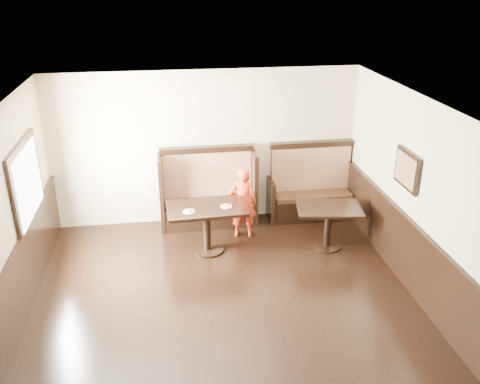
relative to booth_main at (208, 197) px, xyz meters
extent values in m
plane|color=black|center=(0.00, -3.30, -0.53)|extent=(7.00, 7.00, 0.00)
plane|color=#BEAD8A|center=(0.00, 0.20, 0.87)|extent=(5.50, 0.00, 5.50)
plane|color=#BEAD8A|center=(2.75, -3.30, 0.87)|extent=(0.00, 7.00, 7.00)
plane|color=white|center=(0.00, -3.30, 2.27)|extent=(7.00, 7.00, 0.00)
cube|color=black|center=(-2.72, -3.30, -0.03)|extent=(0.05, 6.90, 1.00)
cube|color=black|center=(2.72, -3.30, -0.03)|extent=(0.05, 6.90, 1.00)
cube|color=black|center=(-2.71, -1.40, 1.02)|extent=(0.05, 1.50, 1.20)
cube|color=white|center=(-2.69, -1.40, 1.02)|extent=(0.01, 1.30, 1.00)
cube|color=black|center=(2.71, -2.10, 1.17)|extent=(0.04, 0.70, 0.55)
cube|color=olive|center=(2.69, -2.10, 1.17)|extent=(0.01, 0.60, 0.45)
cube|color=black|center=(0.00, -0.08, -0.32)|extent=(1.60, 0.50, 0.42)
cube|color=#382011|center=(0.00, -0.08, -0.07)|extent=(1.54, 0.46, 0.09)
cube|color=#47100E|center=(0.00, 0.13, 0.37)|extent=(1.60, 0.12, 0.92)
cube|color=black|center=(0.00, 0.13, 0.87)|extent=(1.68, 0.16, 0.10)
cube|color=black|center=(-0.84, 0.02, 0.15)|extent=(0.07, 0.72, 1.36)
cube|color=black|center=(0.84, 0.02, 0.15)|extent=(0.07, 0.72, 1.36)
cube|color=black|center=(1.95, -0.08, -0.32)|extent=(1.50, 0.50, 0.42)
cube|color=#382011|center=(1.95, -0.08, -0.07)|extent=(1.44, 0.46, 0.09)
cube|color=#47100E|center=(1.95, 0.13, 0.37)|extent=(1.50, 0.12, 0.92)
cube|color=black|center=(1.95, 0.13, 0.87)|extent=(1.58, 0.16, 0.10)
cube|color=black|center=(1.16, 0.02, -0.13)|extent=(0.07, 0.72, 0.80)
cube|color=black|center=(2.74, 0.02, -0.13)|extent=(0.07, 0.72, 0.80)
cube|color=black|center=(-0.12, -1.03, 0.26)|extent=(1.31, 0.85, 0.05)
cylinder|color=black|center=(-0.12, -1.03, -0.15)|extent=(0.13, 0.13, 0.74)
cylinder|color=black|center=(-0.12, -1.03, -0.51)|extent=(0.55, 0.55, 0.03)
cube|color=black|center=(1.90, -1.20, 0.19)|extent=(1.16, 0.85, 0.05)
cylinder|color=black|center=(1.90, -1.20, -0.18)|extent=(0.12, 0.12, 0.68)
cylinder|color=black|center=(1.90, -1.20, -0.51)|extent=(0.50, 0.50, 0.03)
imported|color=red|center=(0.55, -0.60, 0.12)|extent=(0.50, 0.36, 1.29)
cylinder|color=white|center=(-0.41, -1.17, 0.29)|extent=(0.19, 0.19, 0.01)
cylinder|color=tan|center=(-0.41, -1.17, 0.30)|extent=(0.12, 0.12, 0.02)
cylinder|color=#EABA54|center=(-0.41, -1.17, 0.32)|extent=(0.10, 0.10, 0.01)
cylinder|color=white|center=(0.20, -1.07, 0.29)|extent=(0.19, 0.19, 0.01)
cylinder|color=tan|center=(0.20, -1.07, 0.30)|extent=(0.12, 0.12, 0.02)
cylinder|color=#EABA54|center=(0.20, -1.07, 0.31)|extent=(0.10, 0.10, 0.01)
camera|label=1|loc=(-0.70, -8.48, 3.81)|focal=38.00mm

